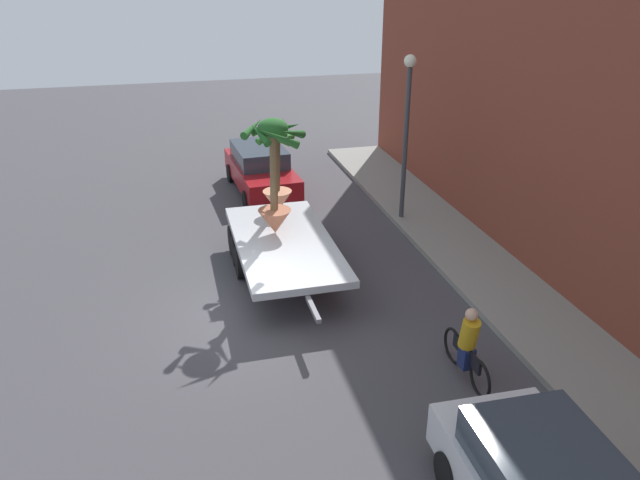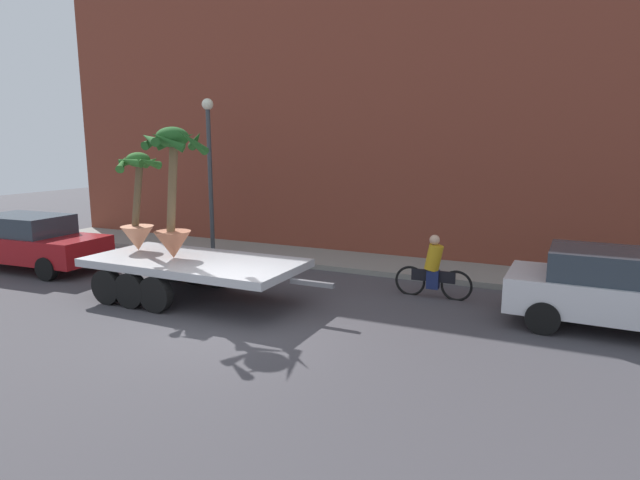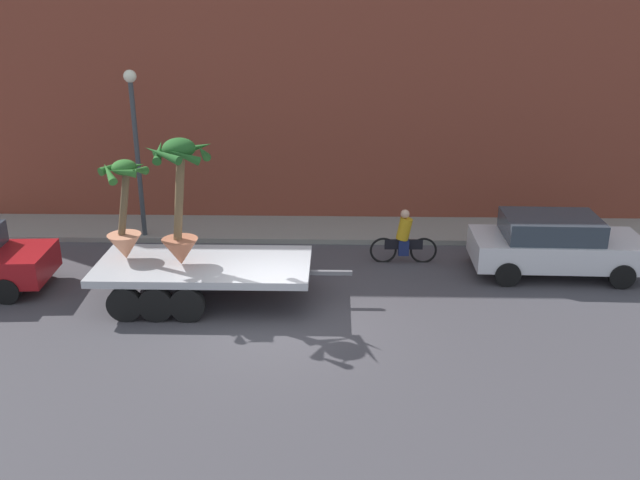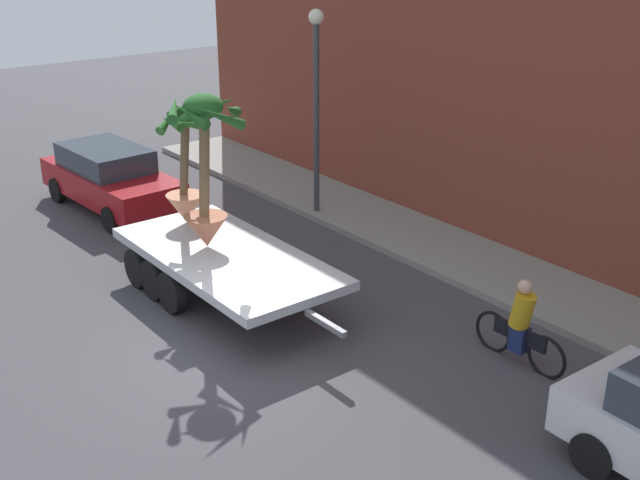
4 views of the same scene
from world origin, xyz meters
name	(u,v)px [view 4 (image 4 of 4)]	position (x,y,z in m)	size (l,w,h in m)	color
ground_plane	(229,355)	(0.00, 0.00, 0.00)	(60.00, 60.00, 0.00)	#423F44
sidewalk	(472,262)	(0.00, 6.10, 0.07)	(24.00, 2.20, 0.15)	gray
building_facade	(546,26)	(0.00, 7.80, 4.84)	(24.00, 1.20, 9.68)	brown
flatbed_trailer	(220,260)	(-2.05, 1.12, 0.75)	(6.04, 2.43, 0.98)	#B7BABF
potted_palm_rear	(205,170)	(-2.23, 1.00, 2.54)	(1.58, 1.61, 3.00)	#B26647
potted_palm_middle	(185,173)	(-3.64, 1.33, 2.06)	(1.13, 1.18, 2.42)	tan
cyclist	(521,327)	(3.17, 3.68, 0.67)	(1.84, 0.35, 1.54)	black
trailing_car	(110,177)	(-8.06, 1.56, 0.83)	(4.56, 2.06, 1.58)	maroon
street_lamp	(316,86)	(-4.40, 5.30, 3.23)	(0.36, 0.36, 4.83)	#383D42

